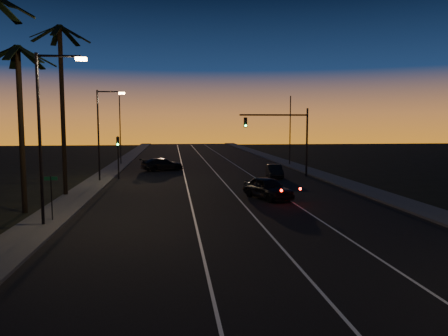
{
  "coord_description": "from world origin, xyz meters",
  "views": [
    {
      "loc": [
        -4.19,
        -3.47,
        5.42
      ],
      "look_at": [
        -1.01,
        23.56,
        2.65
      ],
      "focal_mm": 35.0,
      "sensor_mm": 36.0,
      "label": 1
    }
  ],
  "objects": [
    {
      "name": "road",
      "position": [
        0.0,
        30.0,
        0.01
      ],
      "size": [
        20.0,
        170.0,
        0.01
      ],
      "primitive_type": "cube",
      "color": "black",
      "rests_on": "ground"
    },
    {
      "name": "sidewalk_left",
      "position": [
        -11.2,
        30.0,
        0.08
      ],
      "size": [
        2.4,
        170.0,
        0.16
      ],
      "primitive_type": "cube",
      "color": "#3B3B39",
      "rests_on": "ground"
    },
    {
      "name": "sidewalk_right",
      "position": [
        11.2,
        30.0,
        0.08
      ],
      "size": [
        2.4,
        170.0,
        0.16
      ],
      "primitive_type": "cube",
      "color": "#3B3B39",
      "rests_on": "ground"
    },
    {
      "name": "lane_stripe_left",
      "position": [
        -3.0,
        30.0,
        0.02
      ],
      "size": [
        0.12,
        160.0,
        0.01
      ],
      "primitive_type": "cube",
      "color": "silver",
      "rests_on": "road"
    },
    {
      "name": "lane_stripe_mid",
      "position": [
        0.5,
        30.0,
        0.02
      ],
      "size": [
        0.12,
        160.0,
        0.01
      ],
      "primitive_type": "cube",
      "color": "silver",
      "rests_on": "road"
    },
    {
      "name": "lane_stripe_right",
      "position": [
        4.0,
        30.0,
        0.02
      ],
      "size": [
        0.12,
        160.0,
        0.01
      ],
      "primitive_type": "cube",
      "color": "silver",
      "rests_on": "road"
    },
    {
      "name": "palm_mid",
      "position": [
        -13.2,
        24.0,
        6.25
      ],
      "size": [
        4.25,
        4.16,
        10.03
      ],
      "color": "black",
      "rests_on": "ground"
    },
    {
      "name": "palm_far",
      "position": [
        -12.2,
        30.0,
        7.61
      ],
      "size": [
        4.25,
        4.16,
        12.53
      ],
      "color": "black",
      "rests_on": "ground"
    },
    {
      "name": "streetlight_left_near",
      "position": [
        -10.7,
        20.0,
        5.32
      ],
      "size": [
        2.55,
        0.26,
        9.0
      ],
      "color": "black",
      "rests_on": "ground"
    },
    {
      "name": "streetlight_left_far",
      "position": [
        -10.69,
        38.0,
        5.06
      ],
      "size": [
        2.55,
        0.26,
        8.5
      ],
      "color": "black",
      "rests_on": "ground"
    },
    {
      "name": "street_sign",
      "position": [
        -10.8,
        21.0,
        1.66
      ],
      "size": [
        0.7,
        0.06,
        2.6
      ],
      "color": "black",
      "rests_on": "ground"
    },
    {
      "name": "signal_mast",
      "position": [
        7.14,
        39.99,
        4.78
      ],
      "size": [
        7.1,
        0.41,
        7.0
      ],
      "color": "black",
      "rests_on": "ground"
    },
    {
      "name": "signal_post",
      "position": [
        -9.5,
        39.98,
        2.89
      ],
      "size": [
        0.28,
        0.37,
        4.2
      ],
      "color": "black",
      "rests_on": "ground"
    },
    {
      "name": "far_pole_left",
      "position": [
        -11.0,
        55.0,
        4.5
      ],
      "size": [
        0.14,
        0.14,
        9.0
      ],
      "primitive_type": "cylinder",
      "color": "black",
      "rests_on": "ground"
    },
    {
      "name": "far_pole_right",
      "position": [
        11.0,
        52.0,
        4.5
      ],
      "size": [
        0.14,
        0.14,
        9.0
      ],
      "primitive_type": "cylinder",
      "color": "black",
      "rests_on": "ground"
    },
    {
      "name": "lead_car",
      "position": [
        2.6,
        27.12,
        0.8
      ],
      "size": [
        3.55,
        5.4,
        1.57
      ],
      "color": "black",
      "rests_on": "road"
    },
    {
      "name": "right_car",
      "position": [
        5.96,
        39.27,
        0.67
      ],
      "size": [
        1.8,
        4.12,
        1.32
      ],
      "color": "black",
      "rests_on": "road"
    },
    {
      "name": "cross_car",
      "position": [
        -5.41,
        47.32,
        0.73
      ],
      "size": [
        5.37,
        3.85,
        1.44
      ],
      "color": "black",
      "rests_on": "road"
    }
  ]
}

